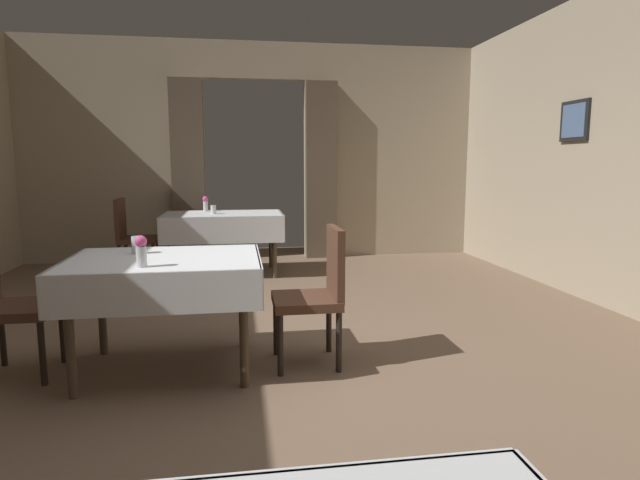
{
  "coord_description": "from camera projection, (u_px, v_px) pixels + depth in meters",
  "views": [
    {
      "loc": [
        -0.26,
        -3.37,
        1.35
      ],
      "look_at": [
        0.36,
        0.58,
        0.77
      ],
      "focal_mm": 29.57,
      "sensor_mm": 36.0,
      "label": 1
    }
  ],
  "objects": [
    {
      "name": "wall_back",
      "position": [
        255.0,
        152.0,
        7.4
      ],
      "size": [
        6.4,
        0.27,
        3.0
      ],
      "color": "tan",
      "rests_on": "ground"
    },
    {
      "name": "flower_vase_far",
      "position": [
        205.0,
        203.0,
        6.62
      ],
      "size": [
        0.07,
        0.07,
        0.19
      ],
      "color": "silver",
      "rests_on": "dining_table_far"
    },
    {
      "name": "glass_mid_b",
      "position": [
        137.0,
        245.0,
        3.53
      ],
      "size": [
        0.07,
        0.07,
        0.12
      ],
      "primitive_type": "cylinder",
      "color": "silver",
      "rests_on": "dining_table_mid"
    },
    {
      "name": "flower_vase_mid",
      "position": [
        141.0,
        250.0,
        3.06
      ],
      "size": [
        0.07,
        0.07,
        0.19
      ],
      "color": "silver",
      "rests_on": "dining_table_mid"
    },
    {
      "name": "glass_far_b",
      "position": [
        213.0,
        210.0,
        6.28
      ],
      "size": [
        0.06,
        0.06,
        0.1
      ],
      "primitive_type": "cylinder",
      "color": "silver",
      "rests_on": "dining_table_far"
    },
    {
      "name": "ground",
      "position": [
        281.0,
        367.0,
        3.53
      ],
      "size": [
        10.08,
        10.08,
        0.0
      ],
      "primitive_type": "plane",
      "color": "#7A604C"
    },
    {
      "name": "dining_table_mid",
      "position": [
        165.0,
        272.0,
        3.4
      ],
      "size": [
        1.22,
        0.96,
        0.75
      ],
      "color": "#4C3D2D",
      "rests_on": "ground"
    },
    {
      "name": "chair_far_left",
      "position": [
        131.0,
        233.0,
        6.34
      ],
      "size": [
        0.44,
        0.44,
        0.93
      ],
      "color": "black",
      "rests_on": "ground"
    },
    {
      "name": "chair_mid_left",
      "position": [
        3.0,
        298.0,
        3.31
      ],
      "size": [
        0.44,
        0.44,
        0.93
      ],
      "color": "black",
      "rests_on": "ground"
    },
    {
      "name": "dining_table_far",
      "position": [
        223.0,
        222.0,
        6.39
      ],
      "size": [
        1.43,
        0.89,
        0.75
      ],
      "color": "#4C3D2D",
      "rests_on": "ground"
    },
    {
      "name": "chair_mid_right",
      "position": [
        318.0,
        289.0,
        3.54
      ],
      "size": [
        0.45,
        0.44,
        0.93
      ],
      "color": "black",
      "rests_on": "ground"
    }
  ]
}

